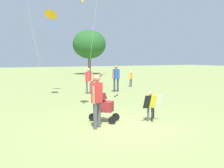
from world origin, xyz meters
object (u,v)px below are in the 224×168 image
stroller (103,105)px  person_red_shirt (89,79)px  person_adult_flyer (97,96)px  person_sitting_far (116,76)px  kite_orange_delta (51,15)px  person_couple_left (131,77)px  child_with_butterfly_kite (151,103)px

stroller → person_red_shirt: 7.32m
person_adult_flyer → person_sitting_far: (4.75, 7.85, 0.01)m
person_red_shirt → kite_orange_delta: bearing=143.1°
kite_orange_delta → person_couple_left: size_ratio=4.21×
person_adult_flyer → person_couple_left: 12.44m
person_couple_left → person_adult_flyer: bearing=-125.5°
person_adult_flyer → stroller: 0.97m
child_with_butterfly_kite → kite_orange_delta: kite_orange_delta is taller
person_adult_flyer → person_sitting_far: person_adult_flyer is taller
person_sitting_far → person_couple_left: person_sitting_far is taller
child_with_butterfly_kite → person_sitting_far: size_ratio=0.60×
child_with_butterfly_kite → person_couple_left: size_ratio=0.86×
person_adult_flyer → kite_orange_delta: (0.76, 9.14, 3.93)m
stroller → person_red_shirt: (2.18, 6.98, 0.36)m
person_red_shirt → person_sitting_far: (2.04, 0.18, 0.08)m
kite_orange_delta → person_sitting_far: (3.99, -1.29, -3.92)m
person_adult_flyer → stroller: bearing=52.2°
person_red_shirt → person_adult_flyer: bearing=-109.5°
child_with_butterfly_kite → person_sitting_far: 8.29m
child_with_butterfly_kite → person_couple_left: 11.34m
kite_orange_delta → child_with_butterfly_kite: bearing=-81.7°
person_adult_flyer → person_red_shirt: 8.13m
child_with_butterfly_kite → person_red_shirt: person_red_shirt is taller
person_adult_flyer → person_couple_left: bearing=54.5°
child_with_butterfly_kite → stroller: bearing=156.6°
child_with_butterfly_kite → person_couple_left: bearing=63.1°
person_adult_flyer → person_red_shirt: size_ratio=1.10×
stroller → person_red_shirt: person_red_shirt is taller
child_with_butterfly_kite → person_red_shirt: 7.69m
person_adult_flyer → kite_orange_delta: 9.98m
person_adult_flyer → stroller: person_adult_flyer is taller
child_with_butterfly_kite → person_adult_flyer: size_ratio=0.60×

